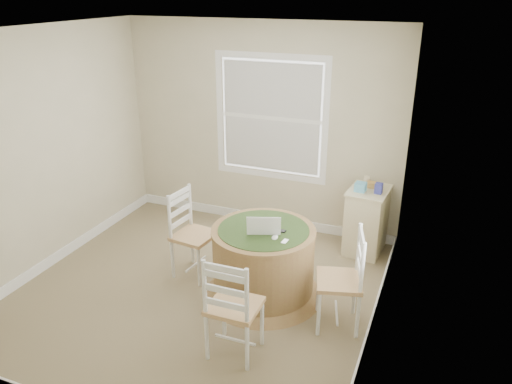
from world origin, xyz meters
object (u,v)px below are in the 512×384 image
at_px(round_table, 263,259).
at_px(chair_right, 339,280).
at_px(chair_left, 194,235).
at_px(laptop, 264,229).
at_px(chair_near, 234,306).
at_px(corner_chest, 366,220).

xyz_separation_m(round_table, chair_right, (0.82, -0.21, 0.07)).
height_order(round_table, chair_right, chair_right).
relative_size(chair_left, chair_right, 1.00).
bearing_deg(chair_left, laptop, -91.96).
relative_size(chair_left, chair_near, 1.00).
distance_m(chair_near, corner_chest, 2.35).
bearing_deg(chair_near, laptop, -86.02).
xyz_separation_m(chair_left, corner_chest, (1.62, 1.23, -0.08)).
distance_m(chair_right, laptop, 0.87).
bearing_deg(round_table, corner_chest, 63.37).
distance_m(chair_right, corner_chest, 1.53).
bearing_deg(round_table, chair_right, -9.88).
bearing_deg(corner_chest, laptop, -115.26).
bearing_deg(chair_right, corner_chest, 165.09).
bearing_deg(laptop, chair_near, 74.65).
bearing_deg(laptop, chair_left, -28.79).
distance_m(round_table, chair_right, 0.85).
bearing_deg(chair_left, chair_right, -93.37).
bearing_deg(chair_left, round_table, -89.16).
bearing_deg(chair_near, chair_right, -136.45).
relative_size(round_table, laptop, 3.04).
relative_size(round_table, chair_right, 1.28).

